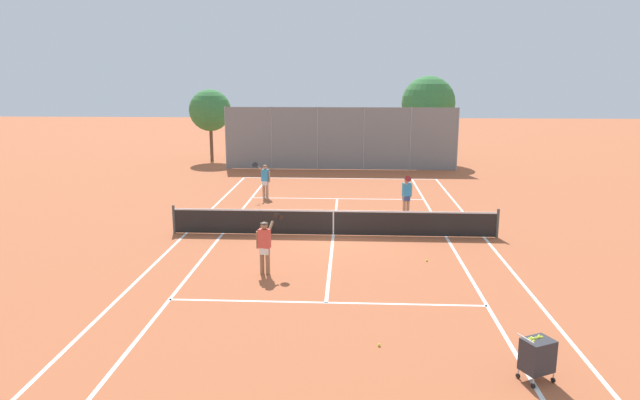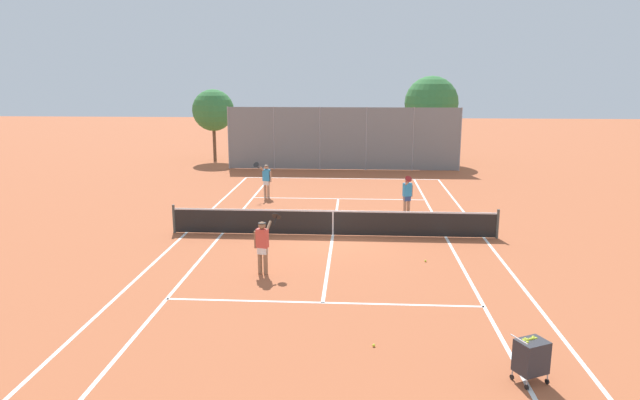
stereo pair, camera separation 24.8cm
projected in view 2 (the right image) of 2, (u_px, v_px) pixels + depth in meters
name	position (u px, v px, depth m)	size (l,w,h in m)	color
ground_plane	(333.00, 235.00, 21.02)	(120.00, 120.00, 0.00)	#B25B38
court_line_markings	(333.00, 235.00, 21.02)	(11.10, 23.90, 0.01)	white
tennis_net	(333.00, 222.00, 20.91)	(12.00, 0.10, 1.07)	#474C47
ball_cart	(531.00, 356.00, 10.86)	(0.76, 0.70, 0.96)	#2D2D33
player_near_side	(263.00, 244.00, 16.76)	(0.79, 0.71, 1.77)	#936B4C
player_far_left	(266.00, 179.00, 27.34)	(0.83, 0.70, 1.77)	tan
player_far_right	(407.00, 194.00, 23.86)	(0.44, 0.89, 1.77)	tan
loose_tennis_ball_0	(407.00, 218.00, 23.39)	(0.07, 0.07, 0.07)	#D1DB33
loose_tennis_ball_1	(374.00, 345.00, 12.38)	(0.07, 0.07, 0.07)	#D1DB33
loose_tennis_ball_2	(425.00, 261.00, 18.01)	(0.07, 0.07, 0.07)	#D1DB33
back_fence	(343.00, 139.00, 35.28)	(14.45, 0.08, 3.89)	gray
tree_behind_left	(213.00, 111.00, 38.71)	(2.81, 2.81, 4.88)	brown
tree_behind_right	(431.00, 104.00, 37.75)	(3.54, 3.54, 5.76)	brown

